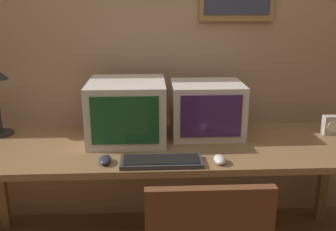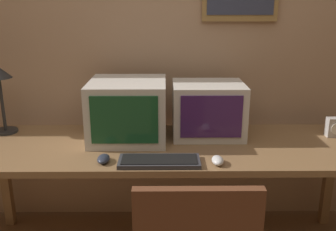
% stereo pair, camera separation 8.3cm
% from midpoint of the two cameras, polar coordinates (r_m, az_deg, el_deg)
% --- Properties ---
extents(wall_back, '(8.00, 0.08, 2.60)m').
position_cam_midpoint_polar(wall_back, '(2.49, -1.56, 12.43)').
color(wall_back, tan).
rests_on(wall_back, ground_plane).
extents(desk, '(2.31, 0.71, 0.72)m').
position_cam_midpoint_polar(desk, '(2.19, -1.09, -5.97)').
color(desk, olive).
rests_on(desk, ground_plane).
extents(monitor_left, '(0.44, 0.44, 0.35)m').
position_cam_midpoint_polar(monitor_left, '(2.22, -7.30, 0.76)').
color(monitor_left, beige).
rests_on(monitor_left, desk).
extents(monitor_right, '(0.43, 0.35, 0.32)m').
position_cam_midpoint_polar(monitor_right, '(2.29, 4.89, 0.98)').
color(monitor_right, beige).
rests_on(monitor_right, desk).
extents(keyboard_main, '(0.42, 0.16, 0.03)m').
position_cam_midpoint_polar(keyboard_main, '(1.92, -2.26, -6.99)').
color(keyboard_main, '#333338').
rests_on(keyboard_main, desk).
extents(mouse_near_keyboard, '(0.06, 0.10, 0.04)m').
position_cam_midpoint_polar(mouse_near_keyboard, '(1.93, 6.63, -6.69)').
color(mouse_near_keyboard, silver).
rests_on(mouse_near_keyboard, desk).
extents(mouse_far_corner, '(0.06, 0.11, 0.04)m').
position_cam_midpoint_polar(mouse_far_corner, '(1.95, -10.77, -6.67)').
color(mouse_far_corner, '#282D3D').
rests_on(mouse_far_corner, desk).
extents(desk_clock, '(0.10, 0.06, 0.12)m').
position_cam_midpoint_polar(desk_clock, '(2.50, 22.75, -1.36)').
color(desk_clock, '#B7B2AD').
rests_on(desk_clock, desk).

